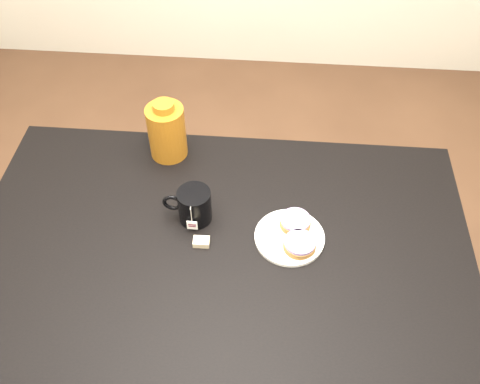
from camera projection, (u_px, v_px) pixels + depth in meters
The scene contains 8 objects.
ground_plane at pixel (225, 363), 2.04m from camera, with size 4.00×4.00×0.00m, color brown.
table at pixel (220, 263), 1.54m from camera, with size 1.40×0.90×0.75m.
plate at pixel (290, 237), 1.49m from camera, with size 0.20×0.20×0.01m.
bagel_back at pixel (295, 222), 1.51m from camera, with size 0.12×0.12×0.03m.
bagel_front at pixel (300, 244), 1.45m from camera, with size 0.13×0.13×0.03m.
mug at pixel (194, 205), 1.51m from camera, with size 0.14×0.10×0.11m.
teabag_pouch at pixel (201, 242), 1.48m from camera, with size 0.04×0.03×0.02m, color #C6B793.
bagel_package at pixel (167, 131), 1.66m from camera, with size 0.15×0.15×0.20m.
Camera 1 is at (0.13, -0.87, 1.95)m, focal length 40.00 mm.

